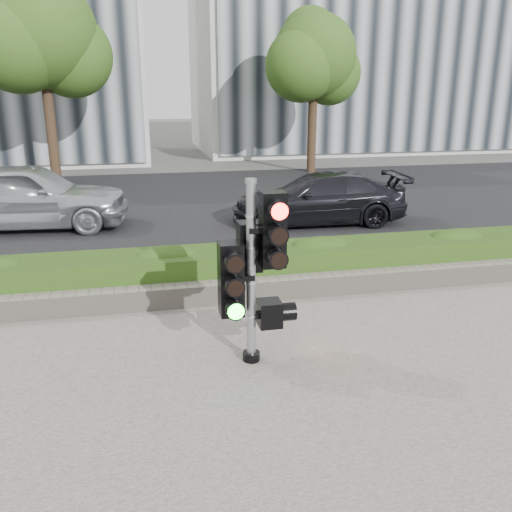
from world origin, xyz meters
The scene contains 12 objects.
ground centered at (0.00, 0.00, 0.00)m, with size 120.00×120.00×0.00m, color #51514C.
sidewalk centered at (0.00, -2.50, 0.01)m, with size 16.00×11.00×0.03m, color #9E9389.
road centered at (0.00, 10.00, 0.01)m, with size 60.00×13.00×0.02m, color black.
curb centered at (0.00, 3.15, 0.06)m, with size 60.00×0.25×0.12m, color gray.
stone_wall centered at (0.00, 1.90, 0.20)m, with size 12.00×0.32×0.34m, color gray.
hedge centered at (0.00, 2.55, 0.37)m, with size 12.00×1.00×0.68m, color #527423.
building_right centered at (11.00, 25.00, 6.00)m, with size 18.00×10.00×12.00m, color #B7B7B2.
tree_left centered at (-4.52, 14.56, 5.04)m, with size 4.61×4.03×7.34m.
tree_right centered at (5.48, 15.55, 4.48)m, with size 4.10×3.58×6.53m.
traffic_signal centered at (-0.29, -0.11, 1.32)m, with size 0.80×0.58×2.33m.
car_silver centered at (-4.30, 7.77, 0.84)m, with size 1.95×4.84×1.65m, color silver.
car_dark centered at (2.90, 6.82, 0.66)m, with size 1.80×4.43×1.29m, color black.
Camera 1 is at (-1.58, -6.23, 3.34)m, focal length 38.00 mm.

